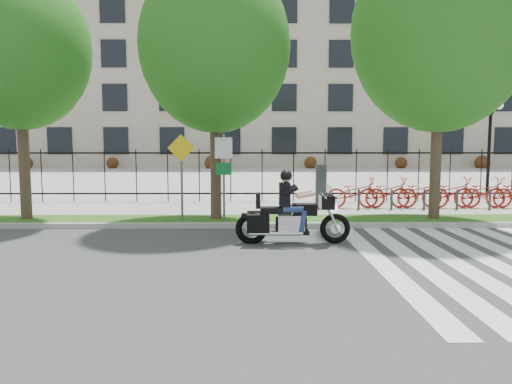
{
  "coord_description": "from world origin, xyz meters",
  "views": [
    {
      "loc": [
        -0.4,
        -9.8,
        2.44
      ],
      "look_at": [
        -0.29,
        3.0,
        1.14
      ],
      "focal_mm": 35.0,
      "sensor_mm": 36.0,
      "label": 1
    }
  ],
  "objects": [
    {
      "name": "grass_verge",
      "position": [
        0.0,
        4.95,
        0.07
      ],
      "size": [
        60.0,
        1.5,
        0.15
      ],
      "primitive_type": "cube",
      "color": "#265615",
      "rests_on": "ground"
    },
    {
      "name": "office_building",
      "position": [
        0.0,
        44.92,
        9.97
      ],
      "size": [
        60.0,
        21.9,
        20.15
      ],
      "color": "gray",
      "rests_on": "ground"
    },
    {
      "name": "street_tree_2",
      "position": [
        5.06,
        4.95,
        5.64
      ],
      "size": [
        5.14,
        5.14,
        8.46
      ],
      "color": "#34281C",
      "rests_on": "grass_verge"
    },
    {
      "name": "ground",
      "position": [
        0.0,
        0.0,
        0.0
      ],
      "size": [
        120.0,
        120.0,
        0.0
      ],
      "primitive_type": "plane",
      "color": "#353538",
      "rests_on": "ground"
    },
    {
      "name": "motorcycle_rider",
      "position": [
        0.57,
        1.98,
        0.71
      ],
      "size": [
        2.76,
        0.81,
        2.13
      ],
      "color": "black",
      "rests_on": "ground"
    },
    {
      "name": "curb",
      "position": [
        0.0,
        4.1,
        0.07
      ],
      "size": [
        60.0,
        0.2,
        0.15
      ],
      "primitive_type": "cube",
      "color": "#9B9892",
      "rests_on": "ground"
    },
    {
      "name": "bike_share_station",
      "position": [
        5.87,
        7.2,
        0.69
      ],
      "size": [
        7.89,
        0.89,
        1.5
      ],
      "color": "#2D2D33",
      "rests_on": "sidewalk"
    },
    {
      "name": "sign_pole_regulatory",
      "position": [
        -1.21,
        4.58,
        1.74
      ],
      "size": [
        0.5,
        0.09,
        2.5
      ],
      "color": "#59595B",
      "rests_on": "grass_verge"
    },
    {
      "name": "crosswalk_stripes",
      "position": [
        4.83,
        0.0,
        0.01
      ],
      "size": [
        5.7,
        8.0,
        0.01
      ],
      "primitive_type": null,
      "color": "silver",
      "rests_on": "ground"
    },
    {
      "name": "iron_fence",
      "position": [
        0.0,
        9.2,
        1.15
      ],
      "size": [
        30.0,
        0.06,
        2.0
      ],
      "primitive_type": null,
      "color": "black",
      "rests_on": "sidewalk"
    },
    {
      "name": "sign_pole_warning",
      "position": [
        -2.42,
        4.58,
        1.74
      ],
      "size": [
        0.78,
        0.09,
        2.49
      ],
      "color": "#59595B",
      "rests_on": "grass_verge"
    },
    {
      "name": "lamp_post_right",
      "position": [
        10.0,
        12.0,
        3.21
      ],
      "size": [
        1.06,
        0.7,
        4.25
      ],
      "color": "black",
      "rests_on": "ground"
    },
    {
      "name": "sidewalk",
      "position": [
        0.0,
        7.45,
        0.07
      ],
      "size": [
        60.0,
        3.5,
        0.15
      ],
      "primitive_type": "cube",
      "color": "#A3A199",
      "rests_on": "ground"
    },
    {
      "name": "street_tree_1",
      "position": [
        -1.46,
        4.95,
        5.18
      ],
      "size": [
        4.38,
        4.38,
        7.56
      ],
      "color": "#34281C",
      "rests_on": "grass_verge"
    },
    {
      "name": "street_tree_0",
      "position": [
        -7.1,
        4.95,
        5.07
      ],
      "size": [
        4.05,
        4.05,
        7.27
      ],
      "color": "#34281C",
      "rests_on": "grass_verge"
    },
    {
      "name": "plaza",
      "position": [
        0.0,
        25.0,
        0.05
      ],
      "size": [
        80.0,
        34.0,
        0.1
      ],
      "primitive_type": "cube",
      "color": "#A3A199",
      "rests_on": "ground"
    }
  ]
}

